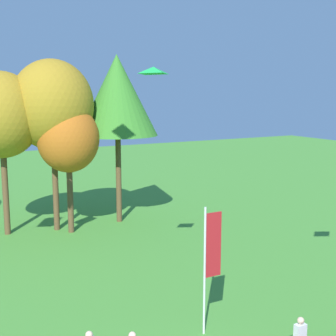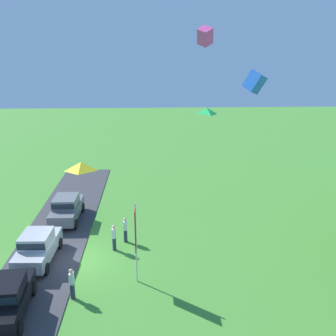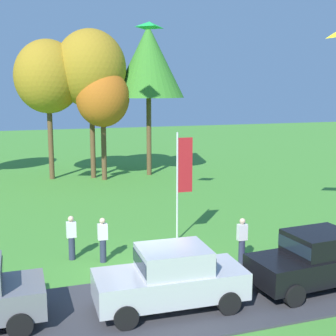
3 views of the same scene
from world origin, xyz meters
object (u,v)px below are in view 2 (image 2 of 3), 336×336
at_px(person_watching_sky, 125,230).
at_px(person_on_lawn, 72,284).
at_px(car_sedan_far_end, 6,297).
at_px(car_sedan_near_entrance, 66,208).
at_px(car_sedan_mid_row, 38,246).
at_px(kite_box_over_trees, 255,82).
at_px(person_beside_suv, 114,238).
at_px(kite_diamond_near_flag, 207,111).
at_px(flag_banner, 136,235).
at_px(kite_diamond_mid_center, 81,166).
at_px(kite_box_trailing_tail, 205,36).

bearing_deg(person_watching_sky, person_on_lawn, -21.28).
bearing_deg(person_on_lawn, car_sedan_far_end, -66.48).
distance_m(car_sedan_near_entrance, car_sedan_mid_row, 5.73).
height_order(car_sedan_far_end, kite_box_over_trees, kite_box_over_trees).
bearing_deg(person_beside_suv, kite_diamond_near_flag, 56.79).
xyz_separation_m(car_sedan_far_end, person_watching_sky, (-7.20, 5.15, -0.16)).
bearing_deg(flag_banner, kite_diamond_mid_center, -12.08).
height_order(car_sedan_mid_row, person_beside_suv, car_sedan_mid_row).
height_order(flag_banner, kite_box_over_trees, kite_box_over_trees).
height_order(car_sedan_far_end, person_beside_suv, car_sedan_far_end).
distance_m(kite_box_over_trees, kite_diamond_near_flag, 9.14).
xyz_separation_m(car_sedan_far_end, kite_diamond_mid_center, (3.99, 4.68, 7.64)).
bearing_deg(person_beside_suv, flag_banner, 22.46).
relative_size(kite_box_over_trees, kite_box_trailing_tail, 1.21).
xyz_separation_m(car_sedan_mid_row, kite_box_trailing_tail, (-5.76, 10.40, 11.90)).
bearing_deg(car_sedan_mid_row, person_watching_sky, 114.15).
xyz_separation_m(car_sedan_mid_row, kite_box_over_trees, (-5.84, 13.87, 8.95)).
bearing_deg(car_sedan_mid_row, car_sedan_far_end, -1.37).
relative_size(person_watching_sky, kite_box_trailing_tail, 1.61).
bearing_deg(flag_banner, car_sedan_near_entrance, -146.77).
xyz_separation_m(person_watching_sky, kite_diamond_near_flag, (4.43, 4.50, 8.48)).
bearing_deg(kite_box_trailing_tail, kite_diamond_mid_center, -21.66).
distance_m(car_sedan_near_entrance, kite_box_over_trees, 16.06).
height_order(person_on_lawn, kite_box_over_trees, kite_box_over_trees).
distance_m(car_sedan_far_end, kite_diamond_mid_center, 9.81).
relative_size(person_beside_suv, kite_diamond_near_flag, 1.58).
bearing_deg(car_sedan_near_entrance, person_on_lawn, 13.00).
height_order(car_sedan_mid_row, person_watching_sky, car_sedan_mid_row).
distance_m(kite_diamond_near_flag, kite_box_trailing_tail, 8.75).
xyz_separation_m(person_watching_sky, kite_diamond_mid_center, (11.19, -0.47, 7.81)).
relative_size(car_sedan_near_entrance, flag_banner, 0.95).
distance_m(car_sedan_far_end, kite_diamond_near_flag, 13.04).
height_order(car_sedan_near_entrance, kite_diamond_near_flag, kite_diamond_near_flag).
height_order(car_sedan_near_entrance, kite_box_over_trees, kite_box_over_trees).
bearing_deg(kite_diamond_mid_center, person_watching_sky, 177.60).
bearing_deg(person_watching_sky, flag_banner, 10.63).
height_order(person_watching_sky, kite_diamond_mid_center, kite_diamond_mid_center).
relative_size(car_sedan_far_end, person_beside_suv, 2.64).
bearing_deg(person_watching_sky, kite_box_over_trees, 112.05).
distance_m(person_on_lawn, person_watching_sky, 6.41).
height_order(person_beside_suv, kite_box_over_trees, kite_box_over_trees).
bearing_deg(kite_box_trailing_tail, person_beside_suv, -52.69).
height_order(kite_box_over_trees, kite_box_trailing_tail, kite_box_trailing_tail).
distance_m(flag_banner, kite_diamond_mid_center, 8.71).
height_order(car_sedan_near_entrance, person_beside_suv, car_sedan_near_entrance).
xyz_separation_m(flag_banner, kite_box_trailing_tail, (-8.29, 4.47, 10.01)).
xyz_separation_m(car_sedan_mid_row, flag_banner, (2.53, 5.94, 1.90)).
bearing_deg(person_on_lawn, flag_banner, 110.05).
relative_size(car_sedan_near_entrance, person_watching_sky, 2.58).
bearing_deg(kite_box_trailing_tail, kite_box_over_trees, 91.25).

